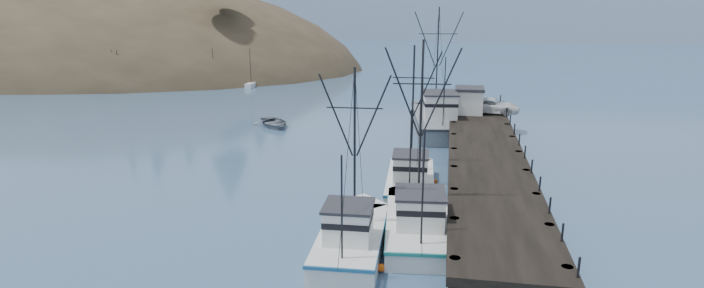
{
  "coord_description": "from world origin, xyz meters",
  "views": [
    {
      "loc": [
        10.69,
        -28.72,
        14.29
      ],
      "look_at": [
        3.14,
        14.05,
        2.5
      ],
      "focal_mm": 28.0,
      "sensor_mm": 36.0,
      "label": 1
    }
  ],
  "objects_px": {
    "pier_shed": "(469,100)",
    "trawler_far": "(410,179)",
    "pier": "(486,153)",
    "trawler_mid": "(352,235)",
    "trawler_near": "(418,220)",
    "work_vessel": "(436,119)",
    "pickup_truck": "(492,106)",
    "motorboat": "(274,126)"
  },
  "relations": [
    {
      "from": "trawler_near",
      "to": "work_vessel",
      "type": "height_order",
      "value": "work_vessel"
    },
    {
      "from": "trawler_mid",
      "to": "pickup_truck",
      "type": "bearing_deg",
      "value": 72.17
    },
    {
      "from": "pickup_truck",
      "to": "pier_shed",
      "type": "bearing_deg",
      "value": 109.05
    },
    {
      "from": "pier",
      "to": "trawler_mid",
      "type": "distance_m",
      "value": 17.89
    },
    {
      "from": "trawler_mid",
      "to": "work_vessel",
      "type": "distance_m",
      "value": 30.47
    },
    {
      "from": "motorboat",
      "to": "work_vessel",
      "type": "bearing_deg",
      "value": -32.56
    },
    {
      "from": "trawler_far",
      "to": "motorboat",
      "type": "xyz_separation_m",
      "value": [
        -16.7,
        18.28,
        -0.82
      ]
    },
    {
      "from": "pier",
      "to": "pickup_truck",
      "type": "distance_m",
      "value": 15.15
    },
    {
      "from": "pier_shed",
      "to": "pickup_truck",
      "type": "bearing_deg",
      "value": 8.62
    },
    {
      "from": "trawler_near",
      "to": "motorboat",
      "type": "distance_m",
      "value": 31.51
    },
    {
      "from": "trawler_near",
      "to": "pickup_truck",
      "type": "bearing_deg",
      "value": 77.4
    },
    {
      "from": "work_vessel",
      "to": "pickup_truck",
      "type": "xyz_separation_m",
      "value": [
        5.88,
        0.6,
        1.57
      ]
    },
    {
      "from": "work_vessel",
      "to": "pier_shed",
      "type": "relative_size",
      "value": 5.08
    },
    {
      "from": "trawler_far",
      "to": "pickup_truck",
      "type": "xyz_separation_m",
      "value": [
        7.3,
        20.2,
        1.98
      ]
    },
    {
      "from": "trawler_mid",
      "to": "pickup_truck",
      "type": "distance_m",
      "value": 32.42
    },
    {
      "from": "trawler_far",
      "to": "pickup_truck",
      "type": "height_order",
      "value": "trawler_far"
    },
    {
      "from": "motorboat",
      "to": "trawler_mid",
      "type": "bearing_deg",
      "value": -100.72
    },
    {
      "from": "pier_shed",
      "to": "trawler_near",
      "type": "bearing_deg",
      "value": -97.74
    },
    {
      "from": "trawler_mid",
      "to": "motorboat",
      "type": "relative_size",
      "value": 1.98
    },
    {
      "from": "pier",
      "to": "motorboat",
      "type": "distance_m",
      "value": 26.09
    },
    {
      "from": "pickup_truck",
      "to": "pier",
      "type": "bearing_deg",
      "value": -175.27
    },
    {
      "from": "pier",
      "to": "work_vessel",
      "type": "distance_m",
      "value": 15.09
    },
    {
      "from": "work_vessel",
      "to": "motorboat",
      "type": "xyz_separation_m",
      "value": [
        -18.11,
        -1.32,
        -1.23
      ]
    },
    {
      "from": "pier_shed",
      "to": "pier",
      "type": "bearing_deg",
      "value": -86.09
    },
    {
      "from": "trawler_far",
      "to": "motorboat",
      "type": "relative_size",
      "value": 2.04
    },
    {
      "from": "trawler_far",
      "to": "pier_shed",
      "type": "height_order",
      "value": "trawler_far"
    },
    {
      "from": "pickup_truck",
      "to": "work_vessel",
      "type": "bearing_deg",
      "value": 106.27
    },
    {
      "from": "trawler_mid",
      "to": "pier_shed",
      "type": "height_order",
      "value": "trawler_mid"
    },
    {
      "from": "trawler_near",
      "to": "pier_shed",
      "type": "height_order",
      "value": "trawler_near"
    },
    {
      "from": "pier_shed",
      "to": "trawler_far",
      "type": "bearing_deg",
      "value": -103.6
    },
    {
      "from": "work_vessel",
      "to": "motorboat",
      "type": "bearing_deg",
      "value": -175.84
    },
    {
      "from": "trawler_mid",
      "to": "pier_shed",
      "type": "bearing_deg",
      "value": 76.32
    },
    {
      "from": "motorboat",
      "to": "pickup_truck",
      "type": "bearing_deg",
      "value": -32.15
    },
    {
      "from": "trawler_near",
      "to": "pickup_truck",
      "type": "xyz_separation_m",
      "value": [
        6.25,
        27.95,
        1.98
      ]
    },
    {
      "from": "trawler_near",
      "to": "work_vessel",
      "type": "xyz_separation_m",
      "value": [
        0.36,
        27.34,
        0.41
      ]
    },
    {
      "from": "pier",
      "to": "trawler_mid",
      "type": "height_order",
      "value": "trawler_mid"
    },
    {
      "from": "trawler_mid",
      "to": "trawler_far",
      "type": "xyz_separation_m",
      "value": [
        2.61,
        10.61,
        0.0
      ]
    },
    {
      "from": "pier",
      "to": "trawler_mid",
      "type": "relative_size",
      "value": 4.06
    },
    {
      "from": "pier",
      "to": "trawler_far",
      "type": "bearing_deg",
      "value": -138.34
    },
    {
      "from": "trawler_far",
      "to": "work_vessel",
      "type": "distance_m",
      "value": 19.65
    },
    {
      "from": "pier_shed",
      "to": "pickup_truck",
      "type": "xyz_separation_m",
      "value": [
        2.5,
        0.38,
        -0.62
      ]
    },
    {
      "from": "pier",
      "to": "motorboat",
      "type": "relative_size",
      "value": 8.06
    }
  ]
}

